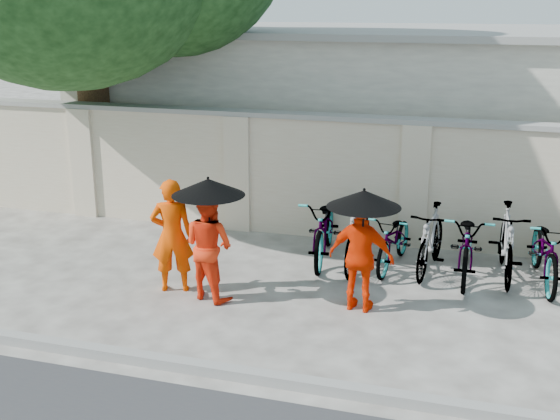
# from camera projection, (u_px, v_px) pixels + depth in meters

# --- Properties ---
(ground) EXTENTS (80.00, 80.00, 0.00)m
(ground) POSITION_uv_depth(u_px,v_px,m) (231.00, 306.00, 9.22)
(ground) COLOR #B7B3A9
(kerb) EXTENTS (40.00, 0.16, 0.12)m
(kerb) POSITION_uv_depth(u_px,v_px,m) (176.00, 364.00, 7.64)
(kerb) COLOR gray
(kerb) RESTS_ON ground
(compound_wall) EXTENTS (20.00, 0.30, 2.00)m
(compound_wall) POSITION_uv_depth(u_px,v_px,m) (354.00, 181.00, 11.59)
(compound_wall) COLOR beige
(compound_wall) RESTS_ON ground
(building_behind) EXTENTS (14.00, 6.00, 3.20)m
(building_behind) POSITION_uv_depth(u_px,v_px,m) (437.00, 113.00, 14.63)
(building_behind) COLOR silver
(building_behind) RESTS_ON ground
(monk_left) EXTENTS (0.67, 0.55, 1.58)m
(monk_left) POSITION_uv_depth(u_px,v_px,m) (172.00, 235.00, 9.53)
(monk_left) COLOR #E94401
(monk_left) RESTS_ON ground
(monk_center) EXTENTS (0.88, 0.78, 1.49)m
(monk_center) POSITION_uv_depth(u_px,v_px,m) (209.00, 245.00, 9.30)
(monk_center) COLOR #F52F0E
(monk_center) RESTS_ON ground
(parasol_center) EXTENTS (0.95, 0.95, 0.83)m
(parasol_center) POSITION_uv_depth(u_px,v_px,m) (208.00, 187.00, 8.97)
(parasol_center) COLOR black
(parasol_center) RESTS_ON ground
(monk_right) EXTENTS (0.89, 0.46, 1.45)m
(monk_right) POSITION_uv_depth(u_px,v_px,m) (361.00, 257.00, 8.92)
(monk_right) COLOR #F02B01
(monk_right) RESTS_ON ground
(parasol_right) EXTENTS (0.93, 0.93, 0.81)m
(parasol_right) POSITION_uv_depth(u_px,v_px,m) (364.00, 199.00, 8.61)
(parasol_right) COLOR black
(parasol_right) RESTS_ON ground
(bike_0) EXTENTS (0.90, 2.03, 1.03)m
(bike_0) POSITION_uv_depth(u_px,v_px,m) (325.00, 228.00, 10.74)
(bike_0) COLOR slate
(bike_0) RESTS_ON ground
(bike_1) EXTENTS (0.52, 1.77, 1.06)m
(bike_1) POSITION_uv_depth(u_px,v_px,m) (358.00, 233.00, 10.46)
(bike_1) COLOR slate
(bike_1) RESTS_ON ground
(bike_2) EXTENTS (0.78, 1.70, 0.86)m
(bike_2) POSITION_uv_depth(u_px,v_px,m) (394.00, 240.00, 10.46)
(bike_2) COLOR slate
(bike_2) RESTS_ON ground
(bike_3) EXTENTS (0.67, 1.70, 1.00)m
(bike_3) POSITION_uv_depth(u_px,v_px,m) (431.00, 240.00, 10.26)
(bike_3) COLOR slate
(bike_3) RESTS_ON ground
(bike_4) EXTENTS (0.69, 1.91, 1.00)m
(bike_4) POSITION_uv_depth(u_px,v_px,m) (468.00, 244.00, 10.08)
(bike_4) COLOR slate
(bike_4) RESTS_ON ground
(bike_5) EXTENTS (0.61, 1.79, 1.06)m
(bike_5) POSITION_uv_depth(u_px,v_px,m) (507.00, 242.00, 10.05)
(bike_5) COLOR slate
(bike_5) RESTS_ON ground
(bike_6) EXTENTS (0.84, 1.93, 0.99)m
(bike_6) POSITION_uv_depth(u_px,v_px,m) (546.00, 250.00, 9.84)
(bike_6) COLOR slate
(bike_6) RESTS_ON ground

